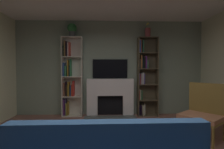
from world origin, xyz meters
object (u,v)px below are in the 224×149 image
at_px(tv, 110,69).
at_px(fireplace, 110,96).
at_px(potted_plant, 72,29).
at_px(vase_with_flowers, 148,33).
at_px(bookshelf_right, 145,76).
at_px(armchair, 203,112).
at_px(bookshelf_left, 70,77).

bearing_deg(tv, fireplace, -90.00).
xyz_separation_m(tv, potted_plant, (-1.10, -0.12, 1.14)).
xyz_separation_m(fireplace, vase_with_flowers, (1.10, -0.02, 1.85)).
relative_size(bookshelf_right, armchair, 2.11).
bearing_deg(tv, vase_with_flowers, -6.23).
height_order(tv, vase_with_flowers, vase_with_flowers).
bearing_deg(vase_with_flowers, tv, 173.77).
bearing_deg(bookshelf_right, vase_with_flowers, -28.23).
bearing_deg(fireplace, tv, 90.00).
distance_m(bookshelf_left, potted_plant, 1.38).
relative_size(bookshelf_left, potted_plant, 5.84).
relative_size(tv, bookshelf_left, 0.45).
relative_size(bookshelf_left, bookshelf_right, 1.00).
xyz_separation_m(potted_plant, vase_with_flowers, (2.20, -0.00, -0.07)).
relative_size(bookshelf_left, armchair, 2.11).
height_order(fireplace, armchair, armchair).
relative_size(bookshelf_right, vase_with_flowers, 5.28).
height_order(potted_plant, armchair, potted_plant).
bearing_deg(fireplace, bookshelf_left, 178.75).
relative_size(vase_with_flowers, armchair, 0.40).
height_order(bookshelf_left, vase_with_flowers, vase_with_flowers).
height_order(bookshelf_right, vase_with_flowers, vase_with_flowers).
height_order(bookshelf_left, bookshelf_right, same).
relative_size(fireplace, bookshelf_left, 0.63).
xyz_separation_m(vase_with_flowers, armchair, (0.68, -1.75, -1.90)).
bearing_deg(armchair, bookshelf_right, 112.62).
xyz_separation_m(potted_plant, armchair, (2.87, -1.75, -1.98)).
relative_size(fireplace, vase_with_flowers, 3.35).
distance_m(tv, bookshelf_right, 1.06).
xyz_separation_m(tv, vase_with_flowers, (1.10, -0.12, 1.06)).
relative_size(fireplace, tv, 1.41).
relative_size(tv, bookshelf_right, 0.45).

